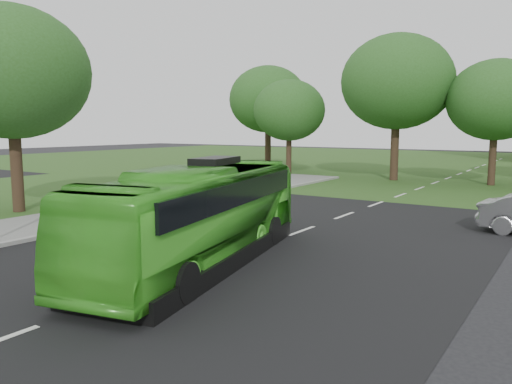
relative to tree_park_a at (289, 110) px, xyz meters
The scene contains 8 objects.
ground 28.53m from the tree_park_a, 65.28° to the right, with size 160.00×160.00×0.00m, color black.
street_surfaces 12.80m from the tree_park_a, 13.45° to the right, with size 120.00×120.00×0.15m.
tree_park_a is the anchor object (origin of this frame).
tree_park_b 8.89m from the tree_park_a, ahead, with size 8.15×8.15×10.69m.
tree_park_c 15.31m from the tree_park_a, ahead, with size 6.37×6.37×8.45m.
tree_park_f 5.03m from the tree_park_a, 142.89° to the left, with size 7.09×7.09×9.46m.
tree_side_near 22.94m from the tree_park_a, 93.61° to the right, with size 7.08×7.08×9.41m.
bus 27.83m from the tree_park_a, 65.49° to the right, with size 2.38×10.16×2.83m, color green.
Camera 1 is at (8.84, -10.49, 3.94)m, focal length 35.00 mm.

